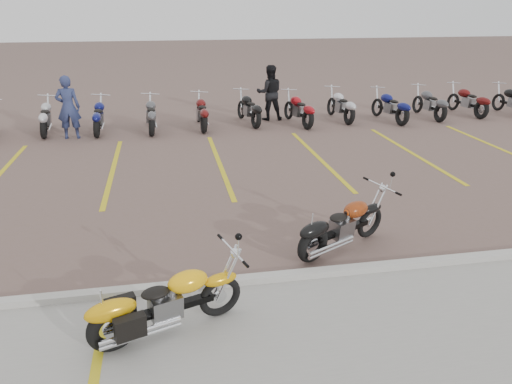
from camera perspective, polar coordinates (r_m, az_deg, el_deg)
ground at (r=9.37m, az=-1.35°, el=-4.01°), size 100.00×100.00×0.00m
curb at (r=7.60m, az=1.12°, el=-9.84°), size 60.00×0.18×0.12m
parking_stripes at (r=13.07m, az=-4.19°, el=3.28°), size 38.00×5.50×0.01m
yellow_cruiser at (r=6.46m, az=-10.51°, el=-12.59°), size 1.96×0.78×0.83m
flame_cruiser at (r=8.48m, az=9.49°, el=-4.05°), size 1.83×1.05×0.83m
person_a at (r=16.35m, az=-20.67°, el=9.04°), size 0.71×0.47×1.92m
person_b at (r=17.92m, az=1.56°, el=11.27°), size 0.98×0.79×1.92m
bg_bike_row at (r=17.25m, az=1.92°, el=9.51°), size 22.26×2.05×1.10m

